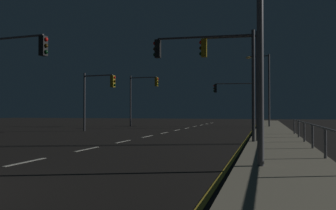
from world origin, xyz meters
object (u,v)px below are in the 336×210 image
at_px(traffic_light_far_center, 233,65).
at_px(traffic_light_mid_left, 4,65).
at_px(traffic_light_far_left, 142,91).
at_px(traffic_light_far_right, 238,93).
at_px(street_lamp_across_street, 265,83).
at_px(traffic_light_near_left, 208,63).
at_px(traffic_light_near_right, 98,90).

distance_m(traffic_light_far_center, traffic_light_mid_left, 11.55).
bearing_deg(traffic_light_far_center, traffic_light_far_left, 122.36).
distance_m(traffic_light_far_left, traffic_light_far_right, 10.79).
bearing_deg(street_lamp_across_street, traffic_light_far_left, -179.65).
xyz_separation_m(traffic_light_near_left, traffic_light_far_right, (-0.14, 22.35, -0.46)).
bearing_deg(traffic_light_far_center, traffic_light_far_right, 93.49).
relative_size(traffic_light_far_center, traffic_light_far_right, 1.08).
height_order(traffic_light_far_left, street_lamp_across_street, street_lamp_across_street).
height_order(traffic_light_far_center, traffic_light_near_left, traffic_light_far_center).
bearing_deg(traffic_light_far_right, traffic_light_near_left, -89.65).
relative_size(traffic_light_near_right, traffic_light_far_right, 0.93).
xyz_separation_m(traffic_light_far_center, traffic_light_far_right, (-1.33, 21.81, -0.37)).
relative_size(traffic_light_far_left, traffic_light_mid_left, 1.02).
bearing_deg(traffic_light_far_left, traffic_light_far_right, 20.38).
relative_size(traffic_light_far_left, traffic_light_near_left, 1.01).
bearing_deg(street_lamp_across_street, traffic_light_far_center, -94.99).
bearing_deg(street_lamp_across_street, traffic_light_near_left, -98.45).
distance_m(traffic_light_far_center, street_lamp_across_street, 18.20).
height_order(traffic_light_near_left, traffic_light_mid_left, traffic_light_near_left).
distance_m(traffic_light_far_left, traffic_light_near_left, 21.23).
relative_size(traffic_light_near_left, traffic_light_mid_left, 1.01).
bearing_deg(traffic_light_near_right, traffic_light_near_left, -38.53).
xyz_separation_m(traffic_light_far_right, street_lamp_across_street, (2.91, -3.68, 0.86)).
distance_m(traffic_light_near_left, traffic_light_mid_left, 10.25).
xyz_separation_m(traffic_light_mid_left, street_lamp_across_street, (12.52, 21.84, 0.59)).
bearing_deg(traffic_light_far_center, traffic_light_mid_left, -161.27).
bearing_deg(traffic_light_near_left, traffic_light_mid_left, -162.03).
bearing_deg(street_lamp_across_street, traffic_light_near_right, -141.49).
xyz_separation_m(traffic_light_far_left, traffic_light_near_right, (-0.10, -10.36, -0.56)).
bearing_deg(street_lamp_across_street, traffic_light_mid_left, -119.82).
distance_m(traffic_light_near_left, street_lamp_across_street, 18.88).
distance_m(traffic_light_far_center, traffic_light_near_left, 1.31).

